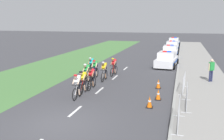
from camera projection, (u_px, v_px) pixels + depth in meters
name	position (u px, v px, depth m)	size (l,w,h in m)	color
ground_plane	(60.00, 124.00, 11.42)	(160.00, 160.00, 0.00)	#424247
sidewalk_slab	(199.00, 71.00, 22.86)	(3.90, 60.00, 0.12)	gray
kerb_edge	(178.00, 70.00, 23.35)	(0.16, 60.00, 0.13)	#9E9E99
grass_verge	(61.00, 64.00, 26.48)	(7.00, 60.00, 0.01)	#4C7F42
lane_markings_centre	(100.00, 90.00, 16.77)	(0.14, 17.60, 0.01)	white
cyclist_lead	(77.00, 85.00, 15.01)	(0.43, 1.72, 1.56)	black
cyclist_second	(83.00, 81.00, 15.97)	(0.43, 1.72, 1.56)	black
cyclist_third	(91.00, 78.00, 17.00)	(0.42, 1.72, 1.56)	black
cyclist_fourth	(87.00, 73.00, 18.45)	(0.45, 1.72, 1.56)	black
cyclist_fifth	(104.00, 71.00, 19.34)	(0.42, 1.72, 1.56)	black
cyclist_sixth	(95.00, 69.00, 20.14)	(0.43, 1.72, 1.56)	black
cyclist_seventh	(114.00, 66.00, 21.16)	(0.44, 1.72, 1.56)	black
cyclist_eighth	(91.00, 66.00, 21.43)	(0.43, 1.72, 1.56)	black
police_car_nearest	(167.00, 60.00, 25.16)	(2.31, 4.55, 1.59)	white
police_car_second	(170.00, 52.00, 31.25)	(2.06, 4.43, 1.59)	white
police_car_third	(172.00, 47.00, 37.20)	(2.07, 4.44, 1.59)	silver
police_car_furthest	(174.00, 42.00, 43.99)	(2.14, 4.47, 1.59)	silver
crowd_barrier_front	(179.00, 114.00, 10.90)	(0.54, 2.32, 1.07)	#B7BABF
crowd_barrier_middle	(187.00, 97.00, 13.30)	(0.52, 2.32, 1.07)	#B7BABF
crowd_barrier_rear	(184.00, 83.00, 16.18)	(0.64, 2.32, 1.07)	#B7BABF
traffic_cone_near	(150.00, 102.00, 13.46)	(0.36, 0.36, 0.64)	black
traffic_cone_mid	(158.00, 84.00, 17.22)	(0.36, 0.36, 0.64)	black
traffic_cone_far	(158.00, 95.00, 14.77)	(0.36, 0.36, 0.64)	black
spectator_closest	(211.00, 69.00, 18.50)	(0.47, 0.39, 1.68)	#23284C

